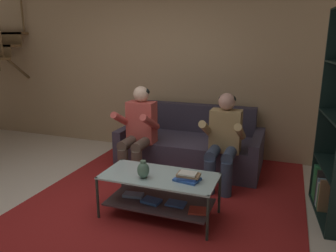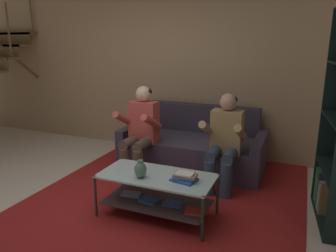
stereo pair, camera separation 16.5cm
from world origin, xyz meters
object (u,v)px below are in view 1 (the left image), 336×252
Objects in this scene: coffee_table at (159,190)px; couch at (191,147)px; person_seated_left at (138,128)px; person_seated_right at (224,138)px; vase at (143,170)px; book_stack at (188,177)px.

couch is at bearing 94.11° from coffee_table.
coffee_table is (0.11, -1.55, 0.02)m from couch.
person_seated_right is (1.15, -0.00, -0.01)m from person_seated_left.
person_seated_left is at bearing 179.87° from person_seated_right.
couch is at bearing 89.44° from vase.
vase reaches higher than book_stack.
person_seated_left is (-0.58, -0.58, 0.38)m from couch.
coffee_table is 0.30m from vase.
couch is 1.71× the size of person_seated_right.
person_seated_left is 1.02× the size of coffee_table.
couch is 1.63m from book_stack.
coffee_table is 0.36m from book_stack.
vase is (-0.02, -1.66, 0.27)m from couch.
person_seated_right reaches higher than couch.
couch is 10.99× the size of vase.
vase is (-0.59, -1.08, -0.09)m from person_seated_right.
couch is at bearing 104.87° from book_stack.
person_seated_left reaches higher than book_stack.
person_seated_right reaches higher than coffee_table.
book_stack is at bearing -2.83° from coffee_table.
person_seated_right is 1.23m from vase.
person_seated_right is (0.58, -0.58, 0.36)m from couch.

